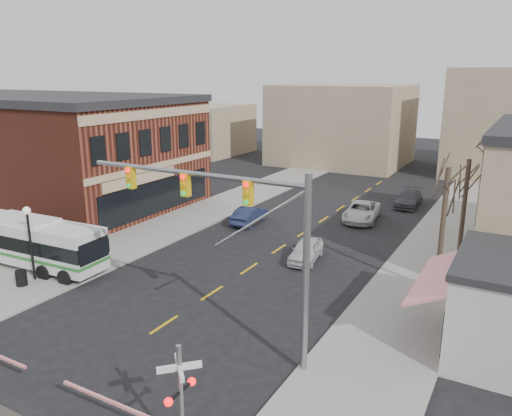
{
  "coord_description": "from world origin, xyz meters",
  "views": [
    {
      "loc": [
        14.15,
        -14.36,
        11.45
      ],
      "look_at": [
        -0.2,
        11.21,
        3.5
      ],
      "focal_mm": 35.0,
      "sensor_mm": 36.0,
      "label": 1
    }
  ],
  "objects": [
    {
      "name": "transit_bus",
      "position": [
        -12.2,
        3.79,
        1.65
      ],
      "size": [
        11.33,
        3.05,
        2.89
      ],
      "color": "silver",
      "rests_on": "ground"
    },
    {
      "name": "brick_building",
      "position": [
        -26.98,
        16.0,
        4.81
      ],
      "size": [
        30.4,
        15.4,
        9.6
      ],
      "color": "maroon",
      "rests_on": "ground"
    },
    {
      "name": "car_d",
      "position": [
        4.96,
        29.69,
        0.68
      ],
      "size": [
        2.08,
        4.74,
        1.35
      ],
      "primitive_type": "imported",
      "rotation": [
        0.0,
        0.0,
        0.04
      ],
      "color": "#49484E",
      "rests_on": "ground"
    },
    {
      "name": "trash_bin",
      "position": [
        -9.6,
        1.52,
        0.55
      ],
      "size": [
        0.6,
        0.6,
        0.86
      ],
      "primitive_type": "cylinder",
      "color": "black",
      "rests_on": "sidewalk_west"
    },
    {
      "name": "pedestrian_far",
      "position": [
        -11.02,
        6.62,
        0.87
      ],
      "size": [
        0.92,
        0.87,
        1.5
      ],
      "primitive_type": "imported",
      "rotation": [
        0.0,
        0.0,
        0.56
      ],
      "color": "#374061",
      "rests_on": "sidewalk_west"
    },
    {
      "name": "tree_east_c",
      "position": [
        11.0,
        26.0,
        3.72
      ],
      "size": [
        0.28,
        0.28,
        7.2
      ],
      "color": "#382B21",
      "rests_on": "sidewalk_east"
    },
    {
      "name": "sidewalk_west",
      "position": [
        -9.5,
        20.0,
        0.06
      ],
      "size": [
        5.0,
        60.0,
        0.12
      ],
      "primitive_type": "cube",
      "color": "gray",
      "rests_on": "ground"
    },
    {
      "name": "tree_east_a",
      "position": [
        10.5,
        12.0,
        3.5
      ],
      "size": [
        0.28,
        0.28,
        6.75
      ],
      "color": "#382B21",
      "rests_on": "sidewalk_east"
    },
    {
      "name": "car_c",
      "position": [
        2.71,
        23.36,
        0.72
      ],
      "size": [
        3.03,
        5.47,
        1.45
      ],
      "primitive_type": "imported",
      "rotation": [
        0.0,
        0.0,
        0.12
      ],
      "color": "silver",
      "rests_on": "ground"
    },
    {
      "name": "car_b",
      "position": [
        -4.69,
        18.16,
        0.68
      ],
      "size": [
        1.71,
        4.21,
        1.36
      ],
      "primitive_type": "imported",
      "rotation": [
        0.0,
        0.0,
        3.21
      ],
      "color": "#19213F",
      "rests_on": "ground"
    },
    {
      "name": "car_a",
      "position": [
        2.42,
        12.96,
        0.67
      ],
      "size": [
        2.12,
        4.09,
        1.33
      ],
      "primitive_type": "imported",
      "rotation": [
        0.0,
        0.0,
        0.15
      ],
      "color": "silver",
      "rests_on": "ground"
    },
    {
      "name": "tree_east_b",
      "position": [
        10.8,
        18.0,
        3.27
      ],
      "size": [
        0.28,
        0.28,
        6.3
      ],
      "color": "#382B21",
      "rests_on": "sidewalk_east"
    },
    {
      "name": "rr_crossing_east",
      "position": [
        5.64,
        -4.46,
        1.97
      ],
      "size": [
        5.6,
        1.36,
        4.0
      ],
      "color": "gray",
      "rests_on": "ground"
    },
    {
      "name": "street_lamp",
      "position": [
        -9.7,
        2.42,
        3.18
      ],
      "size": [
        0.44,
        0.44,
        4.27
      ],
      "color": "black",
      "rests_on": "sidewalk_west"
    },
    {
      "name": "traffic_signal_mast",
      "position": [
        4.37,
        1.78,
        5.77
      ],
      "size": [
        10.6,
        0.3,
        8.0
      ],
      "color": "gray",
      "rests_on": "ground"
    },
    {
      "name": "pedestrian_near",
      "position": [
        -9.3,
        3.39,
        0.95
      ],
      "size": [
        0.6,
        0.71,
        1.65
      ],
      "primitive_type": "imported",
      "rotation": [
        0.0,
        0.0,
        1.16
      ],
      "color": "#5F504C",
      "rests_on": "sidewalk_west"
    },
    {
      "name": "ground",
      "position": [
        0.0,
        0.0,
        0.0
      ],
      "size": [
        160.0,
        160.0,
        0.0
      ],
      "primitive_type": "plane",
      "color": "black",
      "rests_on": "ground"
    },
    {
      "name": "sidewalk_east",
      "position": [
        9.5,
        20.0,
        0.06
      ],
      "size": [
        5.0,
        60.0,
        0.12
      ],
      "primitive_type": "cube",
      "color": "gray",
      "rests_on": "ground"
    }
  ]
}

